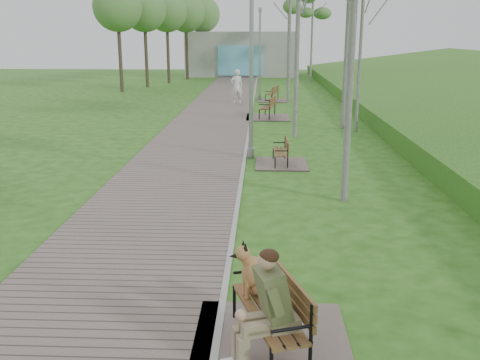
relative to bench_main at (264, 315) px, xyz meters
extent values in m
cube|color=#72635C|center=(-2.34, 15.82, -0.46)|extent=(3.50, 67.00, 0.04)
cube|color=#999993|center=(-0.59, 15.82, -0.46)|extent=(0.10, 67.00, 0.05)
cube|color=#9E9E99|center=(-2.09, 45.32, 1.52)|extent=(10.00, 5.00, 4.00)
cube|color=#63BCDE|center=(-2.09, 42.72, 1.02)|extent=(4.00, 0.20, 2.60)
cube|color=#72635C|center=(0.10, 0.05, -0.46)|extent=(1.96, 2.18, 0.04)
cube|color=brown|center=(0.05, 0.05, 0.01)|extent=(0.98, 1.71, 0.04)
cube|color=brown|center=(0.30, 0.13, 0.30)|extent=(0.56, 1.57, 0.36)
cube|color=#72635C|center=(0.54, 9.78, -0.46)|extent=(1.55, 1.72, 0.04)
cube|color=brown|center=(0.49, 9.78, -0.10)|extent=(0.42, 1.30, 0.03)
cube|color=brown|center=(0.69, 9.79, 0.14)|extent=(0.07, 1.29, 0.28)
cube|color=#72635C|center=(0.21, 19.04, -0.46)|extent=(2.00, 2.22, 0.04)
cube|color=brown|center=(0.16, 19.04, 0.02)|extent=(0.79, 1.73, 0.04)
cube|color=brown|center=(0.42, 18.99, 0.32)|extent=(0.34, 1.65, 0.37)
cube|color=#72635C|center=(0.52, 25.60, -0.46)|extent=(1.74, 1.93, 0.04)
cube|color=brown|center=(0.47, 25.60, -0.05)|extent=(0.81, 1.51, 0.04)
cube|color=brown|center=(0.69, 25.53, 0.21)|extent=(0.43, 1.40, 0.32)
cylinder|color=gray|center=(-0.41, 10.60, -0.32)|extent=(0.22, 0.22, 0.33)
cylinder|color=gray|center=(-0.41, 10.60, 2.25)|extent=(0.13, 0.13, 5.46)
cylinder|color=gray|center=(-0.25, 25.79, -0.33)|extent=(0.20, 0.20, 0.30)
cylinder|color=gray|center=(-0.25, 25.79, 2.04)|extent=(0.12, 0.12, 5.06)
cylinder|color=gray|center=(-0.25, 25.79, 4.62)|extent=(0.18, 0.18, 0.25)
imported|color=white|center=(-1.51, 24.30, 0.47)|extent=(0.79, 0.62, 1.90)
cylinder|color=silver|center=(1.88, 6.24, 3.85)|extent=(0.17, 0.17, 8.67)
cylinder|color=silver|center=(3.70, 15.55, 3.34)|extent=(0.16, 0.16, 7.66)
cylinder|color=silver|center=(1.19, 14.28, 3.37)|extent=(0.17, 0.17, 7.72)
cylinder|color=silver|center=(3.26, 16.23, 3.63)|extent=(0.16, 0.16, 8.22)
cylinder|color=silver|center=(1.42, 25.37, 3.66)|extent=(0.17, 0.17, 8.28)
cylinder|color=silver|center=(1.85, 36.11, 3.77)|extent=(0.17, 0.17, 8.52)
cylinder|color=silver|center=(3.79, 38.17, 3.50)|extent=(0.16, 0.16, 7.96)
camera|label=1|loc=(-0.04, -5.85, 3.30)|focal=40.00mm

